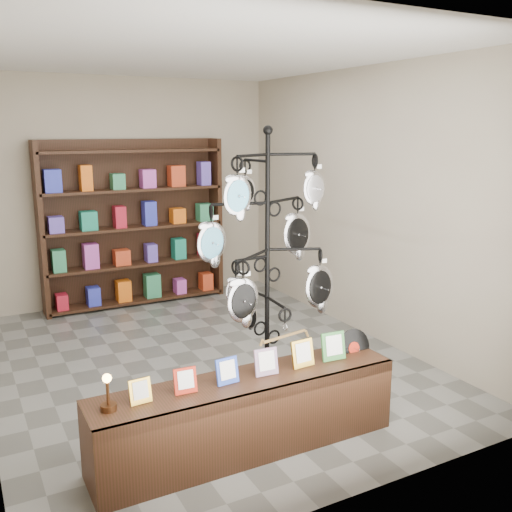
# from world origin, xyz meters

# --- Properties ---
(ground) EXTENTS (5.00, 5.00, 0.00)m
(ground) POSITION_xyz_m (0.00, 0.00, 0.00)
(ground) COLOR slate
(ground) RESTS_ON ground
(room_envelope) EXTENTS (5.00, 5.00, 5.00)m
(room_envelope) POSITION_xyz_m (0.00, 0.00, 1.85)
(room_envelope) COLOR #ABA189
(room_envelope) RESTS_ON ground
(display_tree) EXTENTS (1.21, 1.08, 2.36)m
(display_tree) POSITION_xyz_m (0.13, -1.12, 1.36)
(display_tree) COLOR black
(display_tree) RESTS_ON ground
(front_shelf) EXTENTS (2.31, 0.48, 0.82)m
(front_shelf) POSITION_xyz_m (-0.35, -1.69, 0.29)
(front_shelf) COLOR black
(front_shelf) RESTS_ON ground
(back_shelving) EXTENTS (2.42, 0.36, 2.20)m
(back_shelving) POSITION_xyz_m (0.00, 2.30, 1.03)
(back_shelving) COLOR black
(back_shelving) RESTS_ON ground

